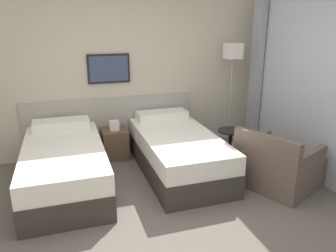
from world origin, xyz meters
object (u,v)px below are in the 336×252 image
Objects in this scene: bed_near_door at (65,166)px; nightstand at (115,143)px; armchair at (277,167)px; floor_lamp at (233,61)px; bed_near_window at (177,152)px; side_table at (230,142)px.

bed_near_door is 3.31× the size of nightstand.
bed_near_door is 1.77× the size of armchair.
floor_lamp is (1.93, -0.08, 1.21)m from nightstand.
nightstand is at bearing 44.59° from bed_near_door.
bed_near_door is 1.15× the size of floor_lamp.
nightstand is 2.27m from floor_lamp.
bed_near_window is at bearing -149.90° from floor_lamp.
bed_near_door and bed_near_window have the same top height.
floor_lamp is at bearing 14.09° from bed_near_door.
side_table is (2.28, -0.13, 0.10)m from bed_near_door.
armchair is (0.32, -0.68, -0.14)m from side_table.
armchair reaches higher than bed_near_door.
bed_near_window is 1.78m from floor_lamp.
side_table is at bearing -116.96° from floor_lamp.
side_table is 0.51× the size of armchair.
armchair reaches higher than bed_near_window.
bed_near_window reaches higher than nightstand.
nightstand is 0.53× the size of armchair.
bed_near_door is at bearing 176.79° from side_table.
armchair is at bearing -17.29° from bed_near_door.
nightstand is at bearing 149.92° from side_table.
armchair is at bearing -36.90° from bed_near_window.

